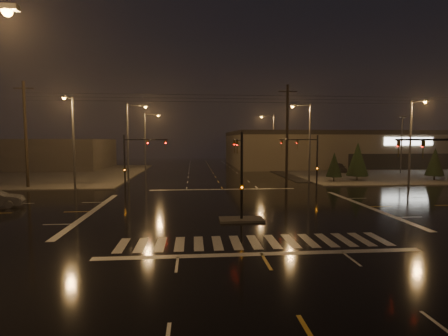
% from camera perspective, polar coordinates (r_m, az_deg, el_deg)
% --- Properties ---
extents(ground, '(140.00, 140.00, 0.00)m').
position_cam_1_polar(ground, '(27.93, 1.74, -6.71)').
color(ground, black).
rests_on(ground, ground).
extents(sidewalk_ne, '(36.00, 36.00, 0.12)m').
position_cam_1_polar(sidewalk_ne, '(66.38, 25.02, -0.48)').
color(sidewalk_ne, '#4C4943').
rests_on(sidewalk_ne, ground).
extents(sidewalk_nw, '(36.00, 36.00, 0.12)m').
position_cam_1_polar(sidewalk_nw, '(63.37, -30.01, -0.90)').
color(sidewalk_nw, '#4C4943').
rests_on(sidewalk_nw, ground).
extents(median_island, '(3.00, 1.60, 0.15)m').
position_cam_1_polar(median_island, '(24.04, 2.88, -8.40)').
color(median_island, '#4C4943').
rests_on(median_island, ground).
extents(crosswalk, '(15.00, 2.60, 0.01)m').
position_cam_1_polar(crosswalk, '(19.28, 4.98, -11.93)').
color(crosswalk, beige).
rests_on(crosswalk, ground).
extents(stop_bar_near, '(16.00, 0.50, 0.01)m').
position_cam_1_polar(stop_bar_near, '(17.40, 6.16, -13.79)').
color(stop_bar_near, beige).
rests_on(stop_bar_near, ground).
extents(stop_bar_far, '(16.00, 0.50, 0.01)m').
position_cam_1_polar(stop_bar_far, '(38.72, -0.19, -3.51)').
color(stop_bar_far, beige).
rests_on(stop_bar_far, ground).
extents(parking_lot, '(50.00, 24.00, 0.08)m').
position_cam_1_polar(parking_lot, '(67.37, 29.55, -0.60)').
color(parking_lot, black).
rests_on(parking_lot, ground).
extents(retail_building, '(60.20, 28.30, 7.20)m').
position_cam_1_polar(retail_building, '(82.59, 22.56, 3.15)').
color(retail_building, '#6B5F4C').
rests_on(retail_building, ground).
extents(commercial_block, '(30.00, 18.00, 5.60)m').
position_cam_1_polar(commercial_block, '(76.17, -29.72, 2.01)').
color(commercial_block, '#3B3634').
rests_on(commercial_block, ground).
extents(signal_mast_median, '(0.25, 4.59, 6.00)m').
position_cam_1_polar(signal_mast_median, '(24.40, 2.61, 0.54)').
color(signal_mast_median, black).
rests_on(signal_mast_median, ground).
extents(signal_mast_ne, '(4.84, 1.86, 6.00)m').
position_cam_1_polar(signal_mast_ne, '(39.48, 13.79, 2.04)').
color(signal_mast_ne, black).
rests_on(signal_mast_ne, ground).
extents(signal_mast_nw, '(4.84, 1.86, 6.00)m').
position_cam_1_polar(signal_mast_nw, '(37.88, -14.56, 1.92)').
color(signal_mast_nw, black).
rests_on(signal_mast_nw, ground).
extents(signal_mast_se, '(1.55, 3.87, 6.00)m').
position_cam_1_polar(signal_mast_se, '(22.12, 32.52, -0.73)').
color(signal_mast_se, black).
rests_on(signal_mast_se, ground).
extents(streetlight_1, '(2.77, 0.32, 10.00)m').
position_cam_1_polar(streetlight_1, '(45.88, -15.08, 4.87)').
color(streetlight_1, '#38383A').
rests_on(streetlight_1, ground).
extents(streetlight_2, '(2.77, 0.32, 10.00)m').
position_cam_1_polar(streetlight_2, '(61.70, -12.50, 4.83)').
color(streetlight_2, '#38383A').
rests_on(streetlight_2, ground).
extents(streetlight_3, '(2.77, 0.32, 10.00)m').
position_cam_1_polar(streetlight_3, '(45.54, 13.47, 4.91)').
color(streetlight_3, '#38383A').
rests_on(streetlight_3, ground).
extents(streetlight_4, '(2.77, 0.32, 10.00)m').
position_cam_1_polar(streetlight_4, '(64.82, 7.83, 4.88)').
color(streetlight_4, '#38383A').
rests_on(streetlight_4, ground).
extents(streetlight_5, '(0.32, 2.77, 10.00)m').
position_cam_1_polar(streetlight_5, '(40.43, -23.52, 4.70)').
color(streetlight_5, '#38383A').
rests_on(streetlight_5, ground).
extents(streetlight_6, '(0.32, 2.77, 10.00)m').
position_cam_1_polar(streetlight_6, '(45.94, 28.38, 4.47)').
color(streetlight_6, '#38383A').
rests_on(streetlight_6, ground).
extents(utility_pole_0, '(2.20, 0.32, 12.00)m').
position_cam_1_polar(utility_pole_0, '(45.26, -29.65, 4.85)').
color(utility_pole_0, black).
rests_on(utility_pole_0, ground).
extents(utility_pole_1, '(2.20, 0.32, 12.00)m').
position_cam_1_polar(utility_pole_1, '(42.70, 10.26, 5.43)').
color(utility_pole_1, black).
rests_on(utility_pole_1, ground).
extents(conifer_0, '(2.02, 2.02, 3.85)m').
position_cam_1_polar(conifer_0, '(47.39, 17.54, 0.53)').
color(conifer_0, black).
rests_on(conifer_0, ground).
extents(conifer_1, '(2.84, 2.84, 5.14)m').
position_cam_1_polar(conifer_1, '(49.68, 20.98, 1.36)').
color(conifer_1, black).
rests_on(conifer_1, ground).
extents(conifer_2, '(2.38, 2.38, 4.42)m').
position_cam_1_polar(conifer_2, '(54.47, 31.19, 0.88)').
color(conifer_2, black).
rests_on(conifer_2, ground).
extents(car_parked, '(2.71, 5.16, 1.67)m').
position_cam_1_polar(car_parked, '(61.02, 18.15, 0.04)').
color(car_parked, black).
rests_on(car_parked, ground).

